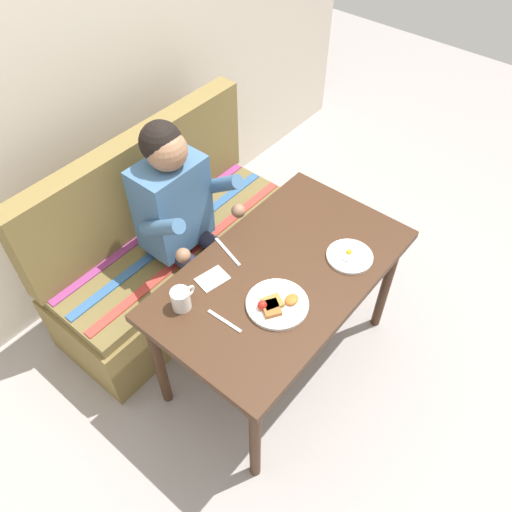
{
  "coord_description": "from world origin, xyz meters",
  "views": [
    {
      "loc": [
        -1.2,
        -0.84,
        2.44
      ],
      "look_at": [
        0.0,
        0.15,
        0.72
      ],
      "focal_mm": 35.96,
      "sensor_mm": 36.0,
      "label": 1
    }
  ],
  "objects_px": {
    "couch": "(171,251)",
    "table": "(282,282)",
    "napkin": "(212,279)",
    "fork": "(225,321)",
    "person": "(183,213)",
    "coffee_mug": "(181,299)",
    "plate_breakfast": "(276,304)",
    "plate_eggs": "(350,256)",
    "knife": "(228,252)"
  },
  "relations": [
    {
      "from": "fork",
      "to": "plate_eggs",
      "type": "bearing_deg",
      "value": -20.37
    },
    {
      "from": "person",
      "to": "knife",
      "type": "bearing_deg",
      "value": -98.06
    },
    {
      "from": "coffee_mug",
      "to": "person",
      "type": "bearing_deg",
      "value": 44.7
    },
    {
      "from": "table",
      "to": "couch",
      "type": "height_order",
      "value": "couch"
    },
    {
      "from": "table",
      "to": "couch",
      "type": "bearing_deg",
      "value": 90.0
    },
    {
      "from": "plate_breakfast",
      "to": "plate_eggs",
      "type": "distance_m",
      "value": 0.43
    },
    {
      "from": "plate_eggs",
      "to": "coffee_mug",
      "type": "distance_m",
      "value": 0.77
    },
    {
      "from": "person",
      "to": "coffee_mug",
      "type": "relative_size",
      "value": 10.27
    },
    {
      "from": "plate_breakfast",
      "to": "table",
      "type": "bearing_deg",
      "value": 30.16
    },
    {
      "from": "couch",
      "to": "napkin",
      "type": "distance_m",
      "value": 0.73
    },
    {
      "from": "table",
      "to": "plate_eggs",
      "type": "relative_size",
      "value": 5.75
    },
    {
      "from": "table",
      "to": "knife",
      "type": "relative_size",
      "value": 6.0
    },
    {
      "from": "fork",
      "to": "table",
      "type": "bearing_deg",
      "value": -4.81
    },
    {
      "from": "person",
      "to": "fork",
      "type": "xyz_separation_m",
      "value": [
        -0.34,
        -0.57,
        -0.01
      ]
    },
    {
      "from": "plate_eggs",
      "to": "fork",
      "type": "distance_m",
      "value": 0.65
    },
    {
      "from": "table",
      "to": "couch",
      "type": "relative_size",
      "value": 0.83
    },
    {
      "from": "table",
      "to": "plate_eggs",
      "type": "distance_m",
      "value": 0.33
    },
    {
      "from": "person",
      "to": "coffee_mug",
      "type": "xyz_separation_m",
      "value": [
        -0.39,
        -0.39,
        0.04
      ]
    },
    {
      "from": "napkin",
      "to": "person",
      "type": "bearing_deg",
      "value": 61.71
    },
    {
      "from": "napkin",
      "to": "plate_eggs",
      "type": "bearing_deg",
      "value": -38.71
    },
    {
      "from": "person",
      "to": "napkin",
      "type": "relative_size",
      "value": 9.27
    },
    {
      "from": "couch",
      "to": "knife",
      "type": "relative_size",
      "value": 7.2
    },
    {
      "from": "table",
      "to": "person",
      "type": "height_order",
      "value": "person"
    },
    {
      "from": "person",
      "to": "plate_breakfast",
      "type": "height_order",
      "value": "person"
    },
    {
      "from": "couch",
      "to": "napkin",
      "type": "relative_size",
      "value": 11.01
    },
    {
      "from": "plate_breakfast",
      "to": "coffee_mug",
      "type": "relative_size",
      "value": 2.21
    },
    {
      "from": "napkin",
      "to": "knife",
      "type": "bearing_deg",
      "value": 19.25
    },
    {
      "from": "coffee_mug",
      "to": "napkin",
      "type": "bearing_deg",
      "value": 0.52
    },
    {
      "from": "plate_breakfast",
      "to": "plate_eggs",
      "type": "height_order",
      "value": "plate_breakfast"
    },
    {
      "from": "couch",
      "to": "table",
      "type": "bearing_deg",
      "value": -90.0
    },
    {
      "from": "table",
      "to": "knife",
      "type": "height_order",
      "value": "knife"
    },
    {
      "from": "couch",
      "to": "plate_eggs",
      "type": "distance_m",
      "value": 1.06
    },
    {
      "from": "plate_eggs",
      "to": "fork",
      "type": "height_order",
      "value": "plate_eggs"
    },
    {
      "from": "napkin",
      "to": "fork",
      "type": "distance_m",
      "value": 0.23
    },
    {
      "from": "couch",
      "to": "fork",
      "type": "relative_size",
      "value": 8.47
    },
    {
      "from": "napkin",
      "to": "fork",
      "type": "height_order",
      "value": "napkin"
    },
    {
      "from": "table",
      "to": "plate_breakfast",
      "type": "height_order",
      "value": "plate_breakfast"
    },
    {
      "from": "table",
      "to": "fork",
      "type": "distance_m",
      "value": 0.37
    },
    {
      "from": "person",
      "to": "napkin",
      "type": "bearing_deg",
      "value": -118.29
    },
    {
      "from": "coffee_mug",
      "to": "fork",
      "type": "bearing_deg",
      "value": -73.82
    },
    {
      "from": "coffee_mug",
      "to": "napkin",
      "type": "relative_size",
      "value": 0.9
    },
    {
      "from": "person",
      "to": "coffee_mug",
      "type": "height_order",
      "value": "person"
    },
    {
      "from": "napkin",
      "to": "knife",
      "type": "xyz_separation_m",
      "value": [
        0.16,
        0.06,
        -0.0
      ]
    },
    {
      "from": "couch",
      "to": "napkin",
      "type": "xyz_separation_m",
      "value": [
        -0.23,
        -0.56,
        0.4
      ]
    },
    {
      "from": "plate_breakfast",
      "to": "fork",
      "type": "bearing_deg",
      "value": 149.51
    },
    {
      "from": "plate_breakfast",
      "to": "knife",
      "type": "xyz_separation_m",
      "value": [
        0.1,
        0.36,
        -0.01
      ]
    },
    {
      "from": "table",
      "to": "napkin",
      "type": "distance_m",
      "value": 0.32
    },
    {
      "from": "fork",
      "to": "knife",
      "type": "relative_size",
      "value": 0.85
    },
    {
      "from": "person",
      "to": "knife",
      "type": "height_order",
      "value": "person"
    },
    {
      "from": "couch",
      "to": "fork",
      "type": "bearing_deg",
      "value": -115.79
    }
  ]
}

